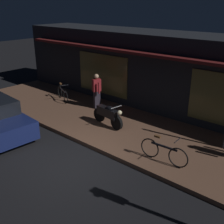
{
  "coord_description": "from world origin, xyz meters",
  "views": [
    {
      "loc": [
        6.12,
        -5.06,
        4.88
      ],
      "look_at": [
        -0.32,
        2.4,
        0.95
      ],
      "focal_mm": 44.17,
      "sensor_mm": 36.0,
      "label": 1
    }
  ],
  "objects_px": {
    "motorcycle": "(108,114)",
    "bicycle_parked": "(163,152)",
    "person_photographer": "(97,90)",
    "bicycle_extra": "(63,93)"
  },
  "relations": [
    {
      "from": "motorcycle",
      "to": "person_photographer",
      "type": "relative_size",
      "value": 1.02
    },
    {
      "from": "motorcycle",
      "to": "person_photographer",
      "type": "xyz_separation_m",
      "value": [
        -1.76,
        1.17,
        0.38
      ]
    },
    {
      "from": "person_photographer",
      "to": "bicycle_extra",
      "type": "bearing_deg",
      "value": -171.53
    },
    {
      "from": "motorcycle",
      "to": "bicycle_parked",
      "type": "bearing_deg",
      "value": -16.6
    },
    {
      "from": "bicycle_parked",
      "to": "person_photographer",
      "type": "relative_size",
      "value": 0.99
    },
    {
      "from": "bicycle_extra",
      "to": "person_photographer",
      "type": "height_order",
      "value": "person_photographer"
    },
    {
      "from": "person_photographer",
      "to": "bicycle_parked",
      "type": "bearing_deg",
      "value": -23.25
    },
    {
      "from": "motorcycle",
      "to": "person_photographer",
      "type": "height_order",
      "value": "person_photographer"
    },
    {
      "from": "bicycle_parked",
      "to": "person_photographer",
      "type": "xyz_separation_m",
      "value": [
        -4.93,
        2.12,
        0.52
      ]
    },
    {
      "from": "bicycle_extra",
      "to": "bicycle_parked",
      "type": "bearing_deg",
      "value": -14.24
    }
  ]
}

